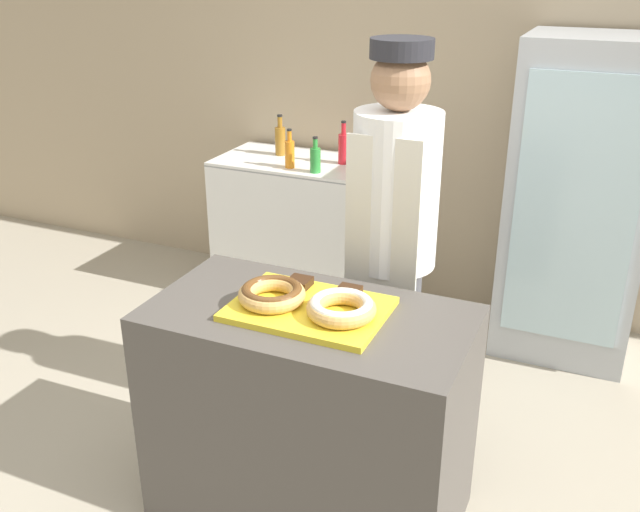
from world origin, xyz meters
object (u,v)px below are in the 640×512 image
serving_tray (309,309)px  donut_light_glaze (341,307)px  beverage_fridge (578,203)px  chest_freezer (303,229)px  bottle_green (315,159)px  bottle_red (343,147)px  bottle_amber (280,140)px  brownie_back_right (349,292)px  brownie_back_left (300,282)px  baker_person (393,243)px  donut_chocolate_glaze (272,293)px  bottle_orange (290,153)px

serving_tray → donut_light_glaze: 0.15m
beverage_fridge → chest_freezer: beverage_fridge is taller
bottle_green → bottle_red: bearing=71.5°
serving_tray → bottle_red: 1.92m
beverage_fridge → bottle_amber: bearing=177.8°
beverage_fridge → chest_freezer: size_ratio=1.64×
brownie_back_right → bottle_red: size_ratio=0.32×
beverage_fridge → brownie_back_left: bearing=-117.8°
serving_tray → bottle_amber: bottle_amber is taller
brownie_back_left → bottle_red: size_ratio=0.32×
baker_person → chest_freezer: (-0.97, 1.17, -0.50)m
bottle_red → brownie_back_right: bearing=-67.3°
baker_person → brownie_back_right: bearing=-91.6°
baker_person → beverage_fridge: 1.34m
serving_tray → donut_chocolate_glaze: size_ratio=2.25×
donut_light_glaze → bottle_orange: (-0.99, 1.63, 0.04)m
beverage_fridge → chest_freezer: 1.67m
serving_tray → brownie_back_left: 0.17m
baker_person → bottle_amber: size_ratio=7.08×
brownie_back_right → bottle_orange: bearing=123.0°
donut_chocolate_glaze → baker_person: bearing=68.5°
serving_tray → bottle_green: (-0.68, 1.58, 0.08)m
donut_light_glaze → bottle_red: (-0.74, 1.84, 0.05)m
bottle_green → brownie_back_right: bearing=-61.6°
baker_person → bottle_amber: baker_person is taller
donut_light_glaze → bottle_red: 1.98m
bottle_red → bottle_amber: 0.44m
donut_chocolate_glaze → bottle_green: size_ratio=1.17×
serving_tray → bottle_green: bottle_green is taller
brownie_back_left → chest_freezer: bearing=114.7°
bottle_green → bottle_red: size_ratio=0.81×
donut_light_glaze → bottle_orange: size_ratio=1.06×
brownie_back_left → bottle_green: size_ratio=0.40×
chest_freezer → brownie_back_left: bearing=-65.3°
bottle_amber → beverage_fridge: bearing=-2.2°
donut_chocolate_glaze → brownie_back_right: donut_chocolate_glaze is taller
donut_light_glaze → baker_person: size_ratio=0.14×
brownie_back_left → baker_person: bearing=65.8°
brownie_back_right → baker_person: 0.47m
beverage_fridge → bottle_orange: size_ratio=7.44×
brownie_back_right → bottle_amber: bottle_amber is taller
donut_chocolate_glaze → chest_freezer: bearing=111.8°
serving_tray → donut_chocolate_glaze: 0.15m
brownie_back_left → beverage_fridge: bearing=62.2°
donut_light_glaze → bottle_orange: 1.91m
chest_freezer → bottle_red: 0.61m
bottle_amber → brownie_back_right: bearing=-56.3°
beverage_fridge → bottle_red: (-1.37, 0.04, 0.15)m
brownie_back_left → baker_person: (0.21, 0.47, 0.02)m
beverage_fridge → bottle_orange: (-1.63, -0.16, 0.14)m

